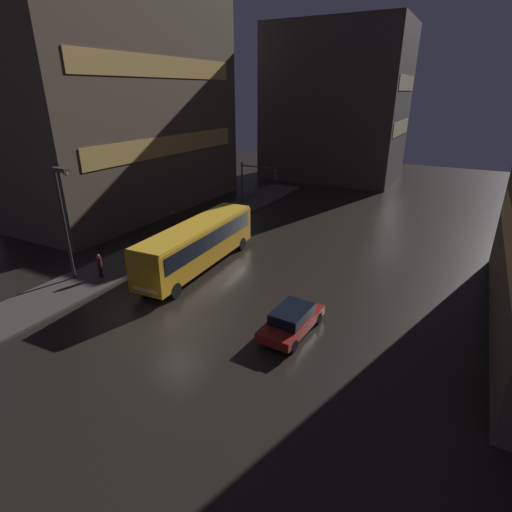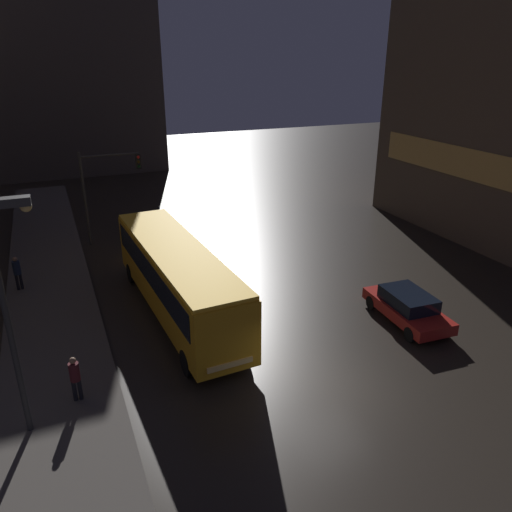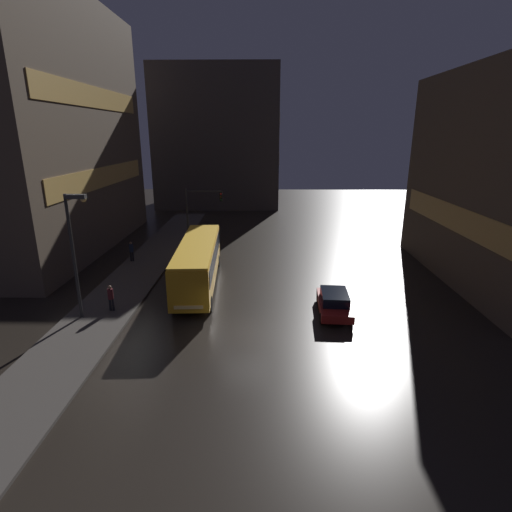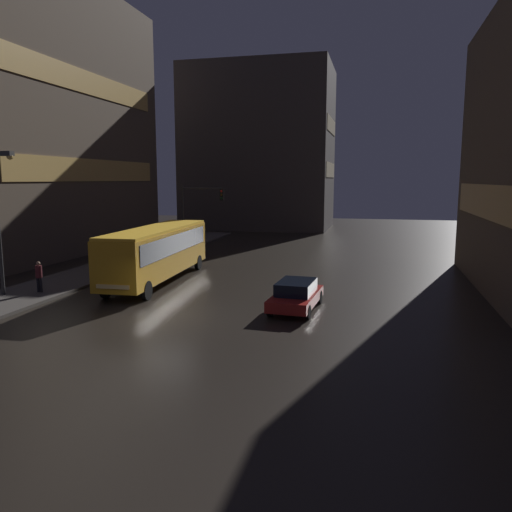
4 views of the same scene
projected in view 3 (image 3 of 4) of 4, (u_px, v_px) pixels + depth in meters
ground_plane at (245, 334)px, 22.39m from camera, size 120.00×120.00×0.00m
sidewalk_left at (139, 272)px, 32.08m from camera, size 4.00×48.00×0.15m
building_left_tower at (44, 130)px, 35.86m from camera, size 10.07×24.67×22.10m
building_far_backdrop at (219, 139)px, 60.66m from camera, size 18.07×12.00×19.96m
bus_near at (198, 260)px, 28.78m from camera, size 3.09×11.88×3.30m
car_taxi at (334, 302)px, 24.75m from camera, size 2.15×4.49×1.39m
pedestrian_near at (131, 250)px, 34.30m from camera, size 0.51×0.51×1.73m
pedestrian_mid at (111, 296)px, 24.68m from camera, size 0.46×0.46×1.66m
traffic_light_main at (200, 207)px, 38.67m from camera, size 3.59×0.35×5.73m
street_lamp_sidewalk at (75, 238)px, 22.65m from camera, size 1.25×0.36×7.42m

